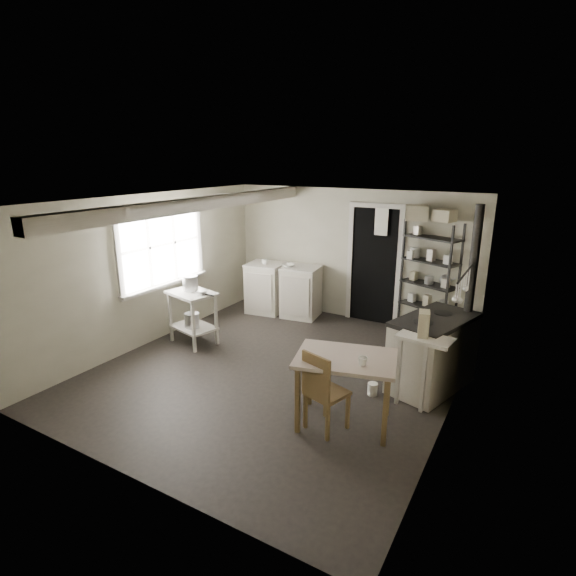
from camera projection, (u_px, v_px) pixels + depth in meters
The scene contains 31 objects.
floor at pixel (277, 370), 6.16m from camera, with size 5.00×5.00×0.00m, color black.
ceiling at pixel (276, 200), 5.51m from camera, with size 5.00×5.00×0.00m, color beige.
wall_back at pixel (350, 255), 7.91m from camera, with size 4.50×0.02×2.30m, color #B8B49D.
wall_front at pixel (121, 363), 3.76m from camera, with size 4.50×0.02×2.30m, color #B8B49D.
wall_left at pixel (152, 269), 6.92m from camera, with size 0.02×5.00×2.30m, color #B8B49D.
wall_right at pixel (457, 320), 4.76m from camera, with size 0.02×5.00×2.30m, color #B8B49D.
window at pixel (161, 245), 6.97m from camera, with size 0.12×1.76×1.28m, color beige, non-canonical shape.
doorway at pixel (374, 267), 7.72m from camera, with size 0.96×0.10×2.08m, color beige, non-canonical shape.
ceiling_beam at pixel (201, 204), 6.12m from camera, with size 0.18×5.00×0.18m, color beige, non-canonical shape.
wallpaper_panel at pixel (456, 320), 4.76m from camera, with size 0.01×5.00×2.30m, color beige, non-canonical shape.
utensil_rail at pixel (465, 271), 5.17m from camera, with size 0.06×1.20×0.44m, color silver, non-canonical shape.
prep_table at pixel (193, 319), 6.97m from camera, with size 0.73×0.52×0.83m, color beige, non-canonical shape.
stockpot at pixel (190, 284), 6.90m from camera, with size 0.23×0.23×0.25m, color silver.
saucepan at pixel (201, 293), 6.71m from camera, with size 0.17×0.17×0.09m, color silver.
bucket at pixel (192, 321), 6.92m from camera, with size 0.22×0.22×0.24m, color silver.
base_cabinets at pixel (283, 290), 8.27m from camera, with size 1.41×0.60×0.93m, color beige, non-canonical shape.
mixing_bowl at pixel (288, 266), 7.99m from camera, with size 0.27×0.27×0.07m, color white.
counter_cup at pixel (265, 262), 8.21m from camera, with size 0.12×0.12×0.09m, color white.
shelf_rack at pixel (429, 279), 7.12m from camera, with size 0.88×0.34×1.87m, color black, non-canonical shape.
shelf_jar at pixel (411, 251), 7.14m from camera, with size 0.09×0.09×0.20m, color white.
storage_box_a at pixel (417, 211), 6.95m from camera, with size 0.33×0.29×0.23m, color beige.
storage_box_b at pixel (445, 213), 6.79m from camera, with size 0.28×0.26×0.18m, color beige.
stove at pixel (433, 354), 5.61m from camera, with size 0.65×1.18×0.93m, color beige, non-canonical shape.
stovepipe at pixel (474, 260), 5.53m from camera, with size 0.12×0.12×1.55m, color black, non-canonical shape.
side_ledge at pixel (422, 377), 5.05m from camera, with size 0.60×0.32×0.92m, color beige, non-canonical shape.
oats_box at pixel (423, 328), 4.91m from camera, with size 0.11×0.19×0.28m, color beige.
work_table at pixel (344, 392), 4.83m from camera, with size 1.04×0.73×0.79m, color beige, non-canonical shape.
table_cup at pixel (362, 364), 4.52m from camera, with size 0.10×0.10×0.09m, color white.
chair at pixel (327, 387), 4.71m from camera, with size 0.38×0.39×0.91m, color brown, non-canonical shape.
flour_sack at pixel (418, 330), 6.94m from camera, with size 0.43×0.37×0.52m, color white.
floor_crock at pixel (373, 389), 5.50m from camera, with size 0.12×0.12×0.15m, color white.
Camera 1 is at (2.93, -4.77, 2.81)m, focal length 28.00 mm.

